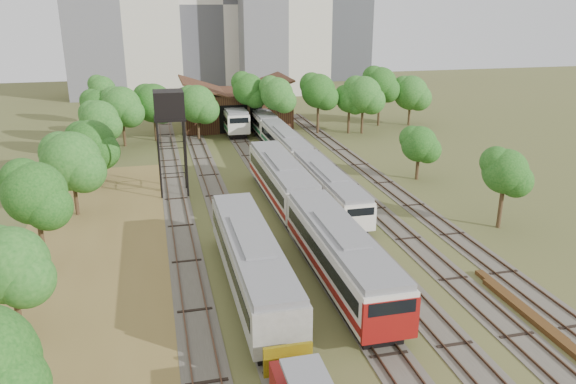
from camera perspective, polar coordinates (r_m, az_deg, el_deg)
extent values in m
plane|color=#475123|center=(36.50, 10.55, -12.01)|extent=(240.00, 240.00, 0.00)
cube|color=brown|center=(41.01, -18.50, -9.06)|extent=(14.00, 60.00, 0.04)
cube|color=#4C473D|center=(56.49, -11.29, -0.69)|extent=(2.60, 80.00, 0.06)
cube|color=#472D1E|center=(56.44, -12.02, -0.66)|extent=(0.08, 80.00, 0.14)
cube|color=#472D1E|center=(56.48, -10.57, -0.55)|extent=(0.08, 80.00, 0.14)
cube|color=#4C473D|center=(56.75, -7.26, -0.38)|extent=(2.60, 80.00, 0.06)
cube|color=#472D1E|center=(56.65, -7.99, -0.35)|extent=(0.08, 80.00, 0.14)
cube|color=#472D1E|center=(56.79, -6.55, -0.24)|extent=(0.08, 80.00, 0.14)
cube|color=#4C473D|center=(57.66, -1.34, 0.08)|extent=(2.60, 80.00, 0.06)
cube|color=#472D1E|center=(57.49, -2.04, 0.11)|extent=(0.08, 80.00, 0.14)
cube|color=#472D1E|center=(57.78, -0.64, 0.22)|extent=(0.08, 80.00, 0.14)
cube|color=#4C473D|center=(58.60, 2.48, 0.38)|extent=(2.60, 80.00, 0.06)
cube|color=#472D1E|center=(58.38, 1.81, 0.41)|extent=(0.08, 80.00, 0.14)
cube|color=#472D1E|center=(58.76, 3.16, 0.51)|extent=(0.08, 80.00, 0.14)
cube|color=#4C473D|center=(59.79, 6.17, 0.66)|extent=(2.60, 80.00, 0.06)
cube|color=#472D1E|center=(59.53, 5.52, 0.69)|extent=(0.08, 80.00, 0.14)
cube|color=#472D1E|center=(60.00, 6.82, 0.79)|extent=(0.08, 80.00, 0.14)
cube|color=#4C473D|center=(61.22, 9.70, 0.93)|extent=(2.60, 80.00, 0.06)
cube|color=#472D1E|center=(60.92, 9.08, 0.97)|extent=(0.08, 80.00, 0.14)
cube|color=#472D1E|center=(61.48, 10.32, 1.06)|extent=(0.08, 80.00, 0.14)
cube|color=black|center=(39.22, 5.23, -8.70)|extent=(2.45, 15.64, 0.89)
cube|color=silver|center=(38.41, 5.31, -6.27)|extent=(3.23, 17.00, 2.79)
cube|color=black|center=(38.27, 5.33, -5.81)|extent=(3.29, 15.64, 0.95)
cube|color=slate|center=(37.77, 5.39, -4.07)|extent=(2.97, 16.66, 0.40)
cube|color=maroon|center=(38.75, 5.28, -7.31)|extent=(3.29, 16.66, 0.50)
cube|color=maroon|center=(31.57, 10.37, -12.74)|extent=(3.27, 0.25, 2.51)
cube|color=black|center=(54.71, -0.65, -0.50)|extent=(2.45, 15.64, 0.89)
cube|color=silver|center=(54.14, -0.66, 1.34)|extent=(3.23, 17.00, 2.79)
cube|color=black|center=(54.04, -0.66, 1.68)|extent=(3.29, 15.64, 0.95)
cube|color=slate|center=(53.68, -0.67, 2.96)|extent=(2.97, 16.66, 0.40)
cube|color=maroon|center=(54.37, -0.66, 0.56)|extent=(3.29, 16.66, 0.50)
cube|color=black|center=(53.67, 4.07, -1.02)|extent=(2.06, 15.64, 0.75)
cube|color=silver|center=(53.17, 4.11, 0.55)|extent=(2.71, 17.00, 2.34)
cube|color=black|center=(53.08, 4.11, 0.84)|extent=(2.77, 15.64, 0.79)
cube|color=slate|center=(52.77, 4.14, 1.93)|extent=(2.49, 16.66, 0.34)
cube|color=#186035|center=(53.38, 4.09, -0.12)|extent=(2.77, 16.66, 0.42)
cube|color=silver|center=(45.72, 7.32, -2.81)|extent=(2.75, 0.25, 2.10)
cube|color=black|center=(69.77, -0.29, 3.70)|extent=(2.06, 15.64, 0.75)
cube|color=silver|center=(69.39, -0.29, 4.93)|extent=(2.71, 17.00, 2.34)
cube|color=black|center=(69.32, -0.29, 5.16)|extent=(2.77, 15.64, 0.79)
cube|color=slate|center=(69.08, -0.29, 6.01)|extent=(2.49, 16.66, 0.34)
cube|color=#186035|center=(69.55, -0.29, 4.41)|extent=(2.77, 16.66, 0.42)
cube|color=black|center=(86.42, -3.01, 6.62)|extent=(2.06, 15.64, 0.75)
cube|color=silver|center=(86.11, -3.03, 7.63)|extent=(2.71, 17.00, 2.34)
cube|color=black|center=(86.05, -3.03, 7.81)|extent=(2.77, 15.64, 0.79)
cube|color=slate|center=(85.86, -3.05, 8.50)|extent=(2.49, 16.66, 0.34)
cube|color=#186035|center=(86.24, -3.02, 7.20)|extent=(2.77, 16.66, 0.42)
cube|color=black|center=(87.06, -5.78, 6.68)|extent=(2.36, 14.72, 0.86)
cube|color=silver|center=(86.71, -5.82, 7.82)|extent=(3.11, 16.00, 2.68)
cube|color=black|center=(86.65, -5.83, 8.03)|extent=(3.17, 14.72, 0.91)
cube|color=slate|center=(86.44, -5.86, 8.82)|extent=(2.86, 15.68, 0.39)
cube|color=#186035|center=(86.85, -5.81, 7.34)|extent=(3.17, 15.68, 0.48)
cube|color=silver|center=(79.02, -4.99, 6.68)|extent=(3.15, 0.25, 2.41)
cube|color=gold|center=(29.30, -0.01, -16.66)|extent=(2.52, 0.20, 1.68)
cube|color=slate|center=(25.29, 2.23, -18.75)|extent=(1.87, 3.60, 0.19)
cube|color=black|center=(38.25, -3.64, -9.43)|extent=(2.40, 16.56, 0.87)
cube|color=gray|center=(37.44, -3.69, -7.00)|extent=(3.16, 18.00, 2.73)
cube|color=black|center=(37.30, -3.70, -6.55)|extent=(3.22, 16.56, 0.93)
cube|color=slate|center=(36.79, -3.74, -4.81)|extent=(2.91, 17.64, 0.39)
cylinder|color=black|center=(55.91, -12.92, 3.06)|extent=(0.19, 0.19, 7.63)
cylinder|color=black|center=(55.98, -10.29, 3.25)|extent=(0.19, 0.19, 7.63)
cylinder|color=black|center=(58.39, -12.99, 3.72)|extent=(0.19, 0.19, 7.63)
cylinder|color=black|center=(58.47, -10.47, 3.90)|extent=(0.19, 0.19, 7.63)
cube|color=black|center=(56.30, -11.93, 7.34)|extent=(3.00, 3.00, 0.20)
cube|color=black|center=(56.05, -12.02, 8.73)|extent=(2.86, 2.86, 2.57)
cube|color=#503316|center=(38.04, 23.80, -11.78)|extent=(0.69, 10.32, 0.34)
cube|color=#503316|center=(39.55, 22.26, -10.39)|extent=(0.57, 9.05, 0.29)
cube|color=#371814|center=(88.70, -5.37, 8.45)|extent=(16.00, 11.00, 5.50)
cube|color=#371814|center=(87.68, -8.07, 10.44)|extent=(8.45, 11.55, 2.96)
cube|color=#371814|center=(88.83, -2.85, 10.71)|extent=(8.45, 11.55, 2.96)
cube|color=black|center=(83.50, -4.80, 7.44)|extent=(6.40, 0.15, 4.12)
cylinder|color=#382616|center=(36.09, -25.77, -10.75)|extent=(0.36, 0.36, 3.67)
sphere|color=#144612|center=(34.88, -26.42, -6.66)|extent=(4.30, 4.30, 4.30)
cylinder|color=#382616|center=(43.64, -23.70, -4.62)|extent=(0.36, 0.36, 4.69)
sphere|color=#144612|center=(42.43, -24.33, -0.12)|extent=(4.38, 4.38, 4.38)
cylinder|color=#382616|center=(54.23, -20.79, -0.21)|extent=(0.36, 0.36, 4.00)
sphere|color=#144612|center=(53.38, -21.16, 2.93)|extent=(5.29, 5.29, 5.29)
cylinder|color=#382616|center=(63.03, -19.12, 2.26)|extent=(0.36, 0.36, 3.41)
sphere|color=#144612|center=(62.38, -19.38, 4.58)|extent=(5.14, 5.14, 5.14)
cylinder|color=#382616|center=(73.45, -18.38, 4.73)|extent=(0.36, 0.36, 3.78)
sphere|color=#144612|center=(72.84, -18.61, 6.96)|extent=(4.75, 4.75, 4.75)
cylinder|color=#382616|center=(80.57, -18.48, 6.00)|extent=(0.36, 0.36, 4.06)
sphere|color=#144612|center=(79.99, -18.71, 8.18)|extent=(4.61, 4.61, 4.61)
cylinder|color=#382616|center=(93.82, -18.14, 7.82)|extent=(0.36, 0.36, 4.39)
sphere|color=#144612|center=(93.29, -18.36, 9.86)|extent=(4.13, 4.13, 4.13)
cylinder|color=#382616|center=(78.76, -16.34, 6.00)|extent=(0.36, 0.36, 4.24)
sphere|color=#144612|center=(78.15, -16.56, 8.34)|extent=(5.20, 5.20, 5.20)
cylinder|color=#382616|center=(80.94, -13.34, 6.54)|extent=(0.36, 0.36, 4.14)
sphere|color=#144612|center=(80.35, -13.51, 8.77)|extent=(5.33, 5.33, 5.33)
cylinder|color=#382616|center=(80.47, -9.11, 6.67)|extent=(0.36, 0.36, 3.94)
sphere|color=#144612|center=(79.90, -9.22, 8.81)|extent=(5.25, 5.25, 5.25)
cylinder|color=#382616|center=(82.27, -4.00, 7.58)|extent=(0.36, 0.36, 5.23)
sphere|color=#144612|center=(81.59, -4.06, 10.37)|extent=(4.50, 4.50, 4.50)
cylinder|color=#382616|center=(80.11, -1.13, 7.22)|extent=(0.36, 0.36, 4.97)
sphere|color=#144612|center=(79.43, -1.15, 9.93)|extent=(4.59, 4.59, 4.59)
cylinder|color=#382616|center=(83.27, 3.05, 7.63)|extent=(0.36, 0.36, 4.93)
sphere|color=#144612|center=(82.63, 3.10, 10.22)|extent=(4.94, 4.94, 4.94)
cylinder|color=#382616|center=(83.91, 7.54, 7.44)|extent=(0.36, 0.36, 4.52)
sphere|color=#144612|center=(83.31, 7.64, 9.79)|extent=(5.31, 5.31, 5.31)
cylinder|color=#382616|center=(89.77, 9.22, 8.30)|extent=(0.36, 0.36, 5.15)
sphere|color=#144612|center=(89.15, 9.35, 10.81)|extent=(5.07, 5.07, 5.07)
cylinder|color=#382616|center=(91.07, 12.22, 7.90)|extent=(0.36, 0.36, 4.00)
sphere|color=#144612|center=(90.57, 12.36, 9.82)|extent=(5.30, 5.30, 5.30)
cylinder|color=#382616|center=(51.20, 20.79, -1.31)|extent=(0.36, 0.36, 3.98)
sphere|color=#144612|center=(50.29, 21.19, 1.98)|extent=(3.80, 3.80, 3.80)
cylinder|color=#382616|center=(62.82, 13.02, 2.63)|extent=(0.36, 0.36, 3.13)
sphere|color=#144612|center=(62.21, 13.18, 4.77)|extent=(3.88, 3.88, 3.88)
cylinder|color=#382616|center=(83.82, 6.18, 7.28)|extent=(0.36, 0.36, 3.95)
sphere|color=#144612|center=(83.28, 6.26, 9.33)|extent=(3.84, 3.84, 3.84)
cube|color=beige|center=(129.32, -7.16, 18.39)|extent=(20.00, 18.00, 36.00)
cube|color=#3F4146|center=(146.42, 5.50, 16.90)|extent=(12.00, 12.00, 28.00)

